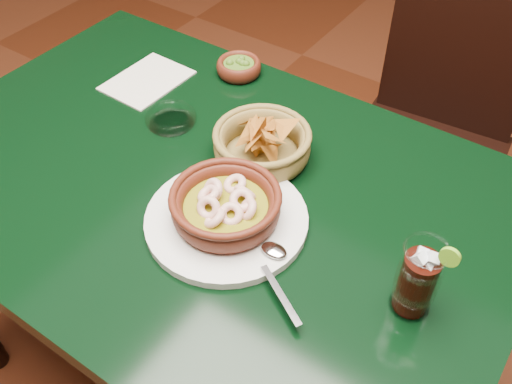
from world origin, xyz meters
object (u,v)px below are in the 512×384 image
Objects in this scene: dining_table at (205,214)px; chip_basket at (262,144)px; dining_chair at (431,134)px; shrimp_plate at (226,210)px; cola_drink at (418,279)px.

chip_basket is at bearing 62.08° from dining_table.
dining_chair is 0.68m from chip_basket.
dining_chair is 2.42× the size of shrimp_plate.
chip_basket is 1.42× the size of cola_drink.
dining_chair reaches higher than dining_table.
cola_drink is at bearing -5.38° from dining_table.
dining_chair is at bearing 71.66° from dining_table.
dining_chair is 0.84m from cola_drink.
dining_chair reaches higher than shrimp_plate.
chip_basket reaches higher than dining_table.
shrimp_plate is (-0.13, -0.77, 0.29)m from dining_chair.
dining_chair is 3.99× the size of chip_basket.
dining_table is 5.36× the size of chip_basket.
dining_chair is (0.23, 0.71, -0.16)m from dining_table.
chip_basket is (-0.17, -0.59, 0.29)m from dining_chair.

